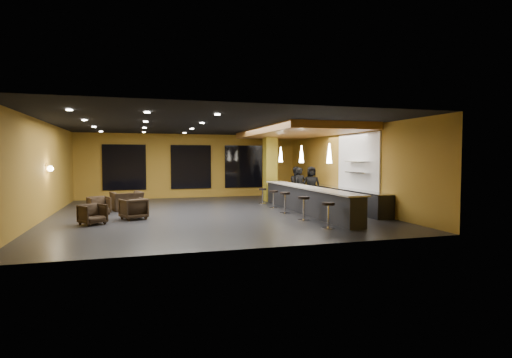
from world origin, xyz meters
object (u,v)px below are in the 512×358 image
object	(u,v)px
column	(270,167)
armchair_d	(127,201)
bar_stool_0	(328,212)
pendant_0	(329,153)
armchair_c	(99,206)
bar_stool_4	(263,194)
bar_stool_2	(285,200)
staff_b	(297,185)
armchair_b	(133,209)
pendant_1	(301,154)
prep_counter	(345,199)
pendant_2	(281,155)
armchair_a	(93,214)
bar_stool_3	(274,197)
bar_counter	(306,200)
bar_stool_1	(304,205)
staff_a	(300,186)
staff_c	(311,185)

from	to	relation	value
column	armchair_d	size ratio (longest dim) A/B	2.94
column	bar_stool_0	xyz separation A→B (m)	(-0.77, -8.10, -1.23)
pendant_0	armchair_c	world-z (taller)	pendant_0
bar_stool_4	armchair_d	bearing A→B (deg)	-174.24
column	bar_stool_4	bearing A→B (deg)	-122.79
bar_stool_2	staff_b	bearing A→B (deg)	60.12
staff_b	bar_stool_2	world-z (taller)	staff_b
armchair_b	bar_stool_2	world-z (taller)	bar_stool_2
bar_stool_2	bar_stool_4	xyz separation A→B (m)	(0.14, 3.43, -0.07)
column	pendant_1	xyz separation A→B (m)	(0.00, -4.10, 0.60)
armchair_d	bar_stool_2	distance (m)	6.64
pendant_0	column	bearing A→B (deg)	90.00
bar_stool_0	armchair_c	bearing A→B (deg)	143.56
bar_stool_0	armchair_d	bearing A→B (deg)	134.28
prep_counter	pendant_2	distance (m)	3.73
bar_stool_4	pendant_2	bearing A→B (deg)	-28.76
armchair_c	bar_stool_0	bearing A→B (deg)	-56.47
armchair_c	armchair_a	bearing A→B (deg)	-109.29
armchair_b	bar_stool_3	xyz separation A→B (m)	(5.83, 1.60, 0.12)
bar_stool_0	bar_stool_2	bearing A→B (deg)	92.09
bar_counter	armchair_a	distance (m)	7.91
prep_counter	staff_b	distance (m)	2.81
bar_counter	bar_stool_3	distance (m)	1.91
bar_stool_4	armchair_c	bearing A→B (deg)	-167.06
staff_b	bar_stool_1	size ratio (longest dim) A/B	2.11
bar_stool_1	bar_stool_3	distance (m)	3.55
armchair_a	armchair_c	bearing A→B (deg)	57.20
staff_a	armchair_d	world-z (taller)	staff_a
bar_stool_4	staff_b	bearing A→B (deg)	-13.89
bar_counter	armchair_c	world-z (taller)	bar_counter
pendant_2	bar_stool_3	world-z (taller)	pendant_2
prep_counter	pendant_0	distance (m)	3.73
pendant_0	armchair_d	size ratio (longest dim) A/B	0.59
bar_stool_0	pendant_2	bearing A→B (deg)	83.22
pendant_0	armchair_b	world-z (taller)	pendant_0
staff_c	armchair_d	world-z (taller)	staff_c
bar_stool_2	prep_counter	bearing A→B (deg)	9.94
armchair_d	bar_stool_4	xyz separation A→B (m)	(6.15, 0.62, 0.09)
bar_stool_3	bar_stool_4	world-z (taller)	bar_stool_3
pendant_0	bar_stool_0	bearing A→B (deg)	-117.26
staff_b	armchair_c	bearing A→B (deg)	171.56
prep_counter	armchair_b	xyz separation A→B (m)	(-8.61, -0.36, -0.05)
staff_b	armchair_b	distance (m)	8.00
bar_stool_0	bar_stool_4	bearing A→B (deg)	89.91
armchair_b	bar_stool_4	world-z (taller)	armchair_b
staff_c	bar_stool_2	size ratio (longest dim) A/B	2.11
armchair_a	armchair_c	world-z (taller)	armchair_c
staff_a	staff_c	distance (m)	0.79
pendant_0	staff_a	bearing A→B (deg)	80.35
pendant_0	bar_stool_2	xyz separation A→B (m)	(-0.90, 1.99, -1.81)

